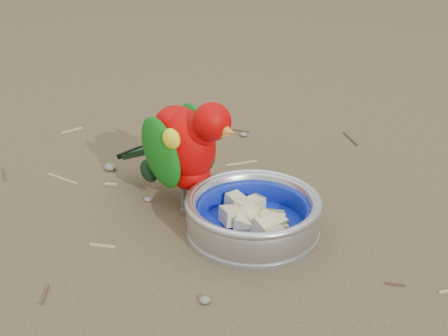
% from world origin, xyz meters
% --- Properties ---
extents(ground, '(60.00, 60.00, 0.00)m').
position_xyz_m(ground, '(0.00, 0.00, 0.00)').
color(ground, brown).
extents(food_bowl, '(0.20, 0.20, 0.02)m').
position_xyz_m(food_bowl, '(0.11, -0.04, 0.01)').
color(food_bowl, '#B2B2BA').
rests_on(food_bowl, ground).
extents(bowl_wall, '(0.20, 0.20, 0.04)m').
position_xyz_m(bowl_wall, '(0.11, -0.04, 0.04)').
color(bowl_wall, '#B2B2BA').
rests_on(bowl_wall, food_bowl).
extents(fruit_wedges, '(0.12, 0.12, 0.03)m').
position_xyz_m(fruit_wedges, '(0.11, -0.04, 0.03)').
color(fruit_wedges, beige).
rests_on(fruit_wedges, food_bowl).
extents(lory_parrot, '(0.25, 0.17, 0.18)m').
position_xyz_m(lory_parrot, '(-0.02, 0.00, 0.09)').
color(lory_parrot, '#B00202').
rests_on(lory_parrot, ground).
extents(ground_debris, '(0.90, 0.80, 0.01)m').
position_xyz_m(ground_debris, '(-0.03, 0.09, 0.00)').
color(ground_debris, tan).
rests_on(ground_debris, ground).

